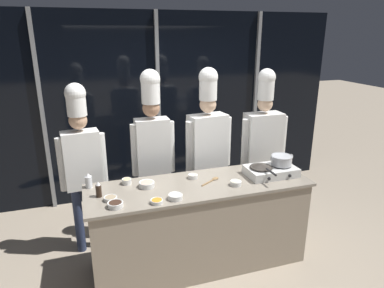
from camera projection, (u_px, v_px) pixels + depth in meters
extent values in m
plane|color=gray|center=(199.00, 262.00, 3.76)|extent=(24.00, 24.00, 0.00)
cube|color=black|center=(158.00, 107.00, 5.05)|extent=(5.57, 0.04, 2.70)
cube|color=gray|center=(43.00, 115.00, 4.55)|extent=(0.05, 0.05, 2.70)
cube|color=gray|center=(159.00, 108.00, 5.01)|extent=(0.05, 0.05, 2.70)
cube|color=gray|center=(255.00, 101.00, 5.47)|extent=(0.05, 0.05, 2.70)
cube|color=gray|center=(199.00, 226.00, 3.62)|extent=(2.21, 0.68, 0.91)
cube|color=gray|center=(200.00, 185.00, 3.48)|extent=(2.28, 0.71, 0.03)
cube|color=silver|center=(271.00, 171.00, 3.67)|extent=(0.53, 0.33, 0.09)
cylinder|color=black|center=(261.00, 168.00, 3.62)|extent=(0.21, 0.21, 0.01)
cylinder|color=black|center=(269.00, 179.00, 3.48)|extent=(0.03, 0.01, 0.03)
cylinder|color=black|center=(281.00, 165.00, 3.69)|extent=(0.21, 0.21, 0.01)
cylinder|color=black|center=(290.00, 176.00, 3.55)|extent=(0.03, 0.01, 0.03)
cylinder|color=#38332D|center=(261.00, 167.00, 3.62)|extent=(0.23, 0.23, 0.01)
cone|color=#38332D|center=(261.00, 166.00, 3.61)|extent=(0.24, 0.24, 0.04)
cylinder|color=black|center=(271.00, 172.00, 3.43)|extent=(0.02, 0.18, 0.02)
cylinder|color=#B7BABF|center=(282.00, 160.00, 3.68)|extent=(0.22, 0.22, 0.10)
torus|color=#B7BABF|center=(282.00, 156.00, 3.66)|extent=(0.22, 0.22, 0.01)
torus|color=#B7BABF|center=(272.00, 159.00, 3.63)|extent=(0.01, 0.05, 0.05)
torus|color=#B7BABF|center=(292.00, 156.00, 3.70)|extent=(0.01, 0.05, 0.05)
cylinder|color=#332319|center=(99.00, 191.00, 3.18)|extent=(0.05, 0.05, 0.12)
cone|color=white|center=(98.00, 183.00, 3.16)|extent=(0.05, 0.05, 0.03)
cylinder|color=white|center=(89.00, 182.00, 3.37)|extent=(0.07, 0.07, 0.12)
cone|color=white|center=(88.00, 175.00, 3.35)|extent=(0.06, 0.06, 0.03)
cylinder|color=white|center=(127.00, 181.00, 3.47)|extent=(0.10, 0.10, 0.05)
torus|color=white|center=(127.00, 179.00, 3.46)|extent=(0.10, 0.10, 0.01)
cylinder|color=#E0C689|center=(127.00, 180.00, 3.46)|extent=(0.08, 0.08, 0.03)
cylinder|color=white|center=(175.00, 197.00, 3.15)|extent=(0.13, 0.13, 0.05)
torus|color=white|center=(175.00, 195.00, 3.14)|extent=(0.13, 0.13, 0.01)
cylinder|color=silver|center=(175.00, 196.00, 3.14)|extent=(0.11, 0.11, 0.02)
cylinder|color=white|center=(111.00, 199.00, 3.13)|extent=(0.12, 0.12, 0.03)
torus|color=white|center=(110.00, 197.00, 3.12)|extent=(0.12, 0.12, 0.01)
cylinder|color=#9E896B|center=(111.00, 198.00, 3.12)|extent=(0.10, 0.10, 0.02)
cylinder|color=white|center=(157.00, 202.00, 3.08)|extent=(0.11, 0.11, 0.03)
torus|color=white|center=(157.00, 200.00, 3.07)|extent=(0.12, 0.12, 0.01)
cylinder|color=orange|center=(157.00, 201.00, 3.08)|extent=(0.09, 0.09, 0.02)
cylinder|color=white|center=(236.00, 183.00, 3.43)|extent=(0.11, 0.11, 0.05)
torus|color=white|center=(236.00, 181.00, 3.43)|extent=(0.11, 0.11, 0.01)
cylinder|color=beige|center=(236.00, 182.00, 3.43)|extent=(0.09, 0.09, 0.02)
cylinder|color=white|center=(193.00, 176.00, 3.60)|extent=(0.10, 0.10, 0.04)
torus|color=white|center=(193.00, 175.00, 3.60)|extent=(0.10, 0.10, 0.01)
cylinder|color=beige|center=(193.00, 176.00, 3.60)|extent=(0.08, 0.08, 0.02)
cylinder|color=white|center=(115.00, 205.00, 3.01)|extent=(0.14, 0.14, 0.04)
torus|color=white|center=(115.00, 203.00, 3.00)|extent=(0.14, 0.14, 0.01)
cylinder|color=#382319|center=(115.00, 204.00, 3.00)|extent=(0.11, 0.11, 0.02)
cylinder|color=white|center=(147.00, 185.00, 3.40)|extent=(0.15, 0.15, 0.05)
torus|color=white|center=(147.00, 182.00, 3.39)|extent=(0.16, 0.16, 0.01)
cylinder|color=#EAA893|center=(147.00, 183.00, 3.39)|extent=(0.13, 0.13, 0.03)
cube|color=olive|center=(207.00, 183.00, 3.48)|extent=(0.16, 0.11, 0.01)
ellipsoid|color=olive|center=(215.00, 178.00, 3.58)|extent=(0.10, 0.09, 0.02)
cylinder|color=#2D3856|center=(98.00, 216.00, 3.93)|extent=(0.10, 0.10, 0.78)
cylinder|color=#2D3856|center=(79.00, 220.00, 3.85)|extent=(0.10, 0.10, 0.78)
cube|color=white|center=(82.00, 160.00, 3.67)|extent=(0.40, 0.24, 0.63)
cylinder|color=white|center=(103.00, 159.00, 3.73)|extent=(0.08, 0.08, 0.58)
cylinder|color=white|center=(61.00, 165.00, 3.57)|extent=(0.08, 0.08, 0.58)
sphere|color=tan|center=(78.00, 121.00, 3.54)|extent=(0.19, 0.19, 0.19)
cylinder|color=white|center=(76.00, 105.00, 3.48)|extent=(0.20, 0.20, 0.23)
sphere|color=white|center=(75.00, 93.00, 3.45)|extent=(0.21, 0.21, 0.21)
cylinder|color=#2D3856|center=(163.00, 203.00, 4.20)|extent=(0.10, 0.10, 0.82)
cylinder|color=#2D3856|center=(146.00, 205.00, 4.14)|extent=(0.10, 0.10, 0.82)
cube|color=white|center=(153.00, 147.00, 3.94)|extent=(0.38, 0.20, 0.66)
cylinder|color=white|center=(171.00, 147.00, 3.98)|extent=(0.08, 0.08, 0.61)
cylinder|color=white|center=(134.00, 150.00, 3.86)|extent=(0.08, 0.08, 0.61)
sphere|color=#A87A5B|center=(151.00, 108.00, 3.80)|extent=(0.19, 0.19, 0.19)
cylinder|color=white|center=(150.00, 91.00, 3.74)|extent=(0.20, 0.20, 0.27)
sphere|color=white|center=(150.00, 79.00, 3.70)|extent=(0.22, 0.22, 0.22)
cylinder|color=#232326|center=(215.00, 195.00, 4.39)|extent=(0.12, 0.12, 0.82)
cylinder|color=#232326|center=(198.00, 199.00, 4.29)|extent=(0.12, 0.12, 0.82)
cube|color=white|center=(207.00, 142.00, 4.11)|extent=(0.48, 0.29, 0.66)
cylinder|color=white|center=(227.00, 141.00, 4.19)|extent=(0.09, 0.09, 0.61)
cylinder|color=white|center=(190.00, 147.00, 3.98)|extent=(0.09, 0.09, 0.61)
sphere|color=beige|center=(208.00, 105.00, 3.97)|extent=(0.20, 0.20, 0.20)
cylinder|color=white|center=(208.00, 89.00, 3.91)|extent=(0.21, 0.21, 0.26)
sphere|color=white|center=(208.00, 77.00, 3.87)|extent=(0.22, 0.22, 0.22)
cylinder|color=#4C4C51|center=(268.00, 187.00, 4.65)|extent=(0.12, 0.12, 0.79)
cylinder|color=#4C4C51|center=(251.00, 190.00, 4.57)|extent=(0.12, 0.12, 0.79)
cube|color=white|center=(263.00, 138.00, 4.39)|extent=(0.48, 0.25, 0.64)
cylinder|color=white|center=(282.00, 138.00, 4.43)|extent=(0.09, 0.09, 0.59)
cylinder|color=white|center=(245.00, 142.00, 4.28)|extent=(0.09, 0.09, 0.59)
sphere|color=beige|center=(265.00, 104.00, 4.25)|extent=(0.19, 0.19, 0.19)
cylinder|color=white|center=(266.00, 89.00, 4.19)|extent=(0.20, 0.20, 0.28)
sphere|color=white|center=(267.00, 77.00, 4.15)|extent=(0.21, 0.21, 0.21)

